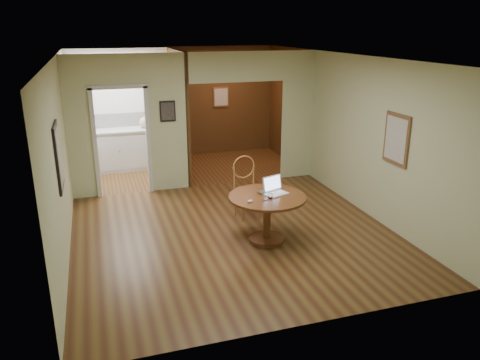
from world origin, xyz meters
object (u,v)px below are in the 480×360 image
object	(u,v)px
dining_table	(267,208)
chair	(246,183)
closed_laptop	(270,192)
open_laptop	(274,189)

from	to	relation	value
dining_table	chair	bearing A→B (deg)	89.54
dining_table	closed_laptop	distance (m)	0.25
dining_table	open_laptop	distance (m)	0.31
chair	dining_table	bearing A→B (deg)	-95.98
dining_table	open_laptop	bearing A→B (deg)	33.02
chair	closed_laptop	size ratio (longest dim) A/B	3.06
dining_table	closed_laptop	world-z (taller)	closed_laptop
chair	open_laptop	distance (m)	0.99
dining_table	chair	xyz separation A→B (m)	(0.01, 1.05, 0.05)
dining_table	chair	size ratio (longest dim) A/B	1.11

